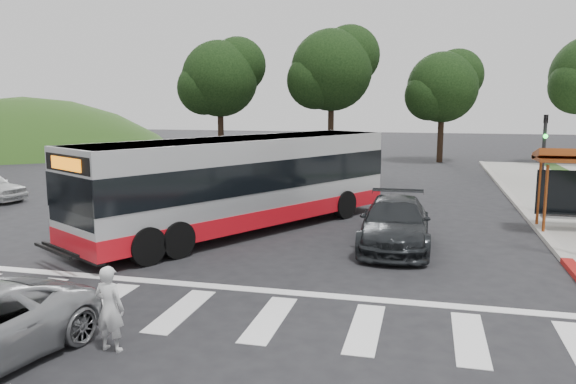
% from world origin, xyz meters
% --- Properties ---
extents(ground, '(140.00, 140.00, 0.00)m').
position_xyz_m(ground, '(0.00, 0.00, 0.00)').
color(ground, black).
rests_on(ground, ground).
extents(curb_east, '(0.30, 40.00, 0.15)m').
position_xyz_m(curb_east, '(9.00, 8.00, 0.07)').
color(curb_east, '#9E9991').
rests_on(curb_east, ground).
extents(hillside_nw, '(44.00, 44.00, 10.00)m').
position_xyz_m(hillside_nw, '(-32.00, 30.00, 0.00)').
color(hillside_nw, '#234516').
rests_on(hillside_nw, ground).
extents(crosswalk_ladder, '(18.00, 2.60, 0.01)m').
position_xyz_m(crosswalk_ladder, '(0.00, -5.00, 0.01)').
color(crosswalk_ladder, silver).
rests_on(crosswalk_ladder, ground).
extents(traffic_signal_ne_short, '(0.18, 0.37, 4.00)m').
position_xyz_m(traffic_signal_ne_short, '(9.60, 8.49, 2.48)').
color(traffic_signal_ne_short, black).
rests_on(traffic_signal_ne_short, ground).
extents(tree_north_a, '(6.60, 6.15, 10.17)m').
position_xyz_m(tree_north_a, '(-1.92, 26.07, 6.92)').
color(tree_north_a, black).
rests_on(tree_north_a, ground).
extents(tree_north_b, '(5.72, 5.33, 8.43)m').
position_xyz_m(tree_north_b, '(6.07, 28.06, 5.66)').
color(tree_north_b, black).
rests_on(tree_north_b, ground).
extents(tree_north_c, '(6.16, 5.74, 9.30)m').
position_xyz_m(tree_north_c, '(-9.92, 24.06, 6.29)').
color(tree_north_c, black).
rests_on(tree_north_c, ground).
extents(transit_bus, '(8.66, 12.32, 3.26)m').
position_xyz_m(transit_bus, '(-1.11, 2.77, 1.63)').
color(transit_bus, '#AEB0B3').
rests_on(transit_bus, ground).
extents(pedestrian, '(0.61, 0.43, 1.60)m').
position_xyz_m(pedestrian, '(-0.40, -7.12, 0.80)').
color(pedestrian, silver).
rests_on(pedestrian, ground).
extents(dark_sedan, '(2.24, 5.25, 1.51)m').
position_xyz_m(dark_sedan, '(4.18, 1.74, 0.75)').
color(dark_sedan, '#212427').
rests_on(dark_sedan, ground).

